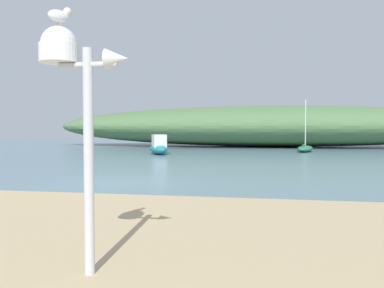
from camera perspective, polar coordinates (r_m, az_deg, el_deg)
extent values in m
plane|color=slate|center=(14.37, -10.73, -5.61)|extent=(120.00, 120.00, 0.00)
ellipsoid|color=#517547|center=(44.39, 11.15, 2.59)|extent=(49.79, 12.78, 4.57)
cylinder|color=silver|center=(4.76, -15.00, -2.60)|extent=(0.12, 0.12, 2.70)
cylinder|color=silver|center=(4.80, -15.14, 11.22)|extent=(0.73, 0.07, 0.07)
cylinder|color=white|center=(4.99, -19.03, 12.51)|extent=(0.46, 0.46, 0.22)
sphere|color=white|center=(5.02, -19.05, 13.74)|extent=(0.43, 0.43, 0.43)
cone|color=silver|center=(4.67, -11.00, 12.26)|extent=(0.27, 0.24, 0.24)
cylinder|color=orange|center=(5.09, -19.17, 16.33)|extent=(0.01, 0.01, 0.05)
cylinder|color=orange|center=(5.05, -18.99, 16.43)|extent=(0.01, 0.01, 0.05)
ellipsoid|color=white|center=(5.09, -19.10, 17.43)|extent=(0.25, 0.27, 0.14)
ellipsoid|color=#9EA0A8|center=(5.10, -19.10, 17.69)|extent=(0.23, 0.25, 0.05)
sphere|color=white|center=(5.15, -17.91, 18.09)|extent=(0.10, 0.10, 0.10)
cone|color=gold|center=(5.18, -17.13, 17.93)|extent=(0.06, 0.06, 0.03)
ellipsoid|color=teal|center=(30.36, -5.00, -0.74)|extent=(2.78, 4.14, 0.78)
cube|color=silver|center=(29.94, -4.88, 0.42)|extent=(1.46, 1.68, 1.02)
ellipsoid|color=#287A4C|center=(34.61, 16.37, -0.67)|extent=(2.09, 3.97, 0.54)
cylinder|color=silver|center=(34.57, 16.41, 2.94)|extent=(0.08, 0.08, 4.14)
cylinder|color=silver|center=(34.03, 16.23, -0.11)|extent=(0.49, 1.67, 0.06)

